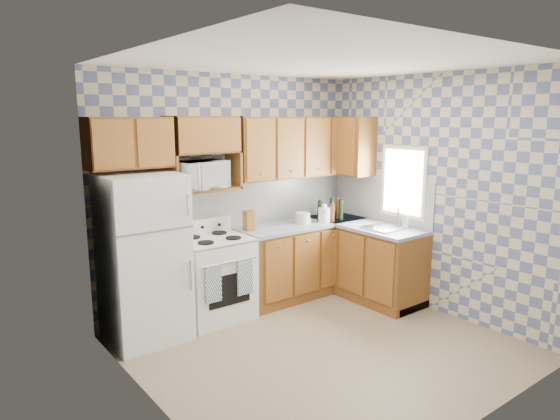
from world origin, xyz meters
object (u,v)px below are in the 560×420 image
at_px(stove_body, 214,279).
at_px(microwave, 200,175).
at_px(refrigerator, 143,258).
at_px(electric_kettle, 324,215).

bearing_deg(stove_body, microwave, 112.96).
height_order(refrigerator, electric_kettle, refrigerator).
bearing_deg(microwave, electric_kettle, -18.53).
relative_size(stove_body, microwave, 1.64).
xyz_separation_m(microwave, electric_kettle, (1.58, -0.27, -0.59)).
height_order(refrigerator, microwave, microwave).
bearing_deg(stove_body, electric_kettle, -4.93).
bearing_deg(refrigerator, stove_body, 1.78).
relative_size(refrigerator, microwave, 3.07).
relative_size(refrigerator, stove_body, 1.87).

